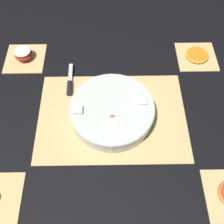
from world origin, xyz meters
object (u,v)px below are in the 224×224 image
fruit_salad_bowl (112,110)px  apple_half (23,54)px  orange_slice_whole (197,55)px  paring_knife (70,86)px

fruit_salad_bowl → apple_half: fruit_salad_bowl is taller
apple_half → orange_slice_whole: (-0.66, -0.00, -0.01)m
apple_half → orange_slice_whole: bearing=-180.0°
paring_knife → orange_slice_whole: size_ratio=1.58×
paring_knife → apple_half: (0.18, -0.15, 0.01)m
apple_half → orange_slice_whole: apple_half is taller
paring_knife → orange_slice_whole: 0.50m
paring_knife → orange_slice_whole: paring_knife is taller
paring_knife → apple_half: apple_half is taller
fruit_salad_bowl → paring_knife: bearing=-38.1°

